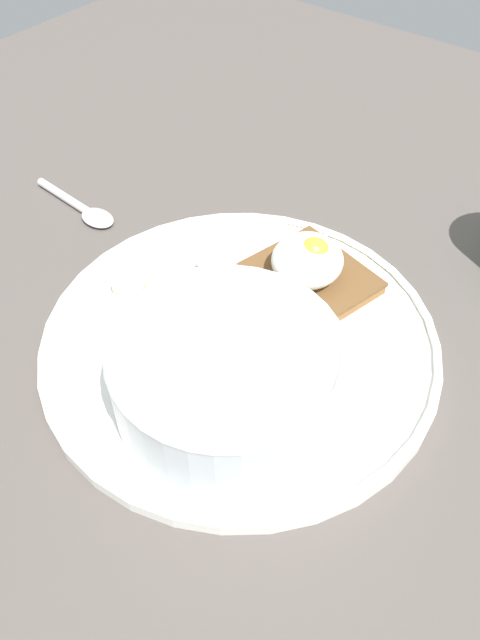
{
  "coord_description": "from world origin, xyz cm",
  "views": [
    {
      "loc": [
        -24.27,
        -19.05,
        37.98
      ],
      "look_at": [
        0.0,
        0.0,
        5.0
      ],
      "focal_mm": 35.0,
      "sensor_mm": 36.0,
      "label": 1
    }
  ],
  "objects": [
    {
      "name": "banana_slice_front",
      "position": [
        4.18,
        5.74,
        3.73
      ],
      "size": [
        3.8,
        3.68,
        1.68
      ],
      "color": "beige",
      "rests_on": "plate"
    },
    {
      "name": "poached_egg",
      "position": [
        7.67,
        -0.71,
        5.92
      ],
      "size": [
        5.78,
        5.58,
        3.85
      ],
      "color": "white",
      "rests_on": "toast_slice"
    },
    {
      "name": "banana_slice_left",
      "position": [
        0.03,
        4.37,
        3.56
      ],
      "size": [
        4.05,
        4.08,
        1.33
      ],
      "color": "#F3ECC0",
      "rests_on": "plate"
    },
    {
      "name": "spoon",
      "position": [
        4.08,
        21.95,
        2.4
      ],
      "size": [
        2.61,
        10.59,
        0.8
      ],
      "color": "silver",
      "rests_on": "ground_plane"
    },
    {
      "name": "oatmeal_bowl",
      "position": [
        -5.29,
        -3.09,
        6.11
      ],
      "size": [
        15.06,
        15.06,
        6.24
      ],
      "color": "white",
      "rests_on": "plate"
    },
    {
      "name": "banana_slice_back",
      "position": [
        -1.45,
        10.16,
        3.54
      ],
      "size": [
        3.75,
        3.78,
        1.2
      ],
      "color": "#F4E8B2",
      "rests_on": "plate"
    },
    {
      "name": "toast_slice",
      "position": [
        7.64,
        -0.66,
        3.63
      ],
      "size": [
        11.24,
        11.24,
        1.11
      ],
      "color": "brown",
      "rests_on": "plate"
    },
    {
      "name": "ground_plane",
      "position": [
        0.0,
        0.0,
        1.0
      ],
      "size": [
        120.0,
        120.0,
        2.0
      ],
      "primitive_type": "cube",
      "color": "#524B46",
      "rests_on": "ground"
    },
    {
      "name": "plate",
      "position": [
        0.0,
        0.0,
        2.8
      ],
      "size": [
        29.76,
        29.76,
        1.6
      ],
      "color": "white",
      "rests_on": "ground_plane"
    },
    {
      "name": "banana_slice_right",
      "position": [
        -0.41,
        7.25,
        3.63
      ],
      "size": [
        2.74,
        2.88,
        1.51
      ],
      "color": "#F5E3BE",
      "rests_on": "plate"
    }
  ]
}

